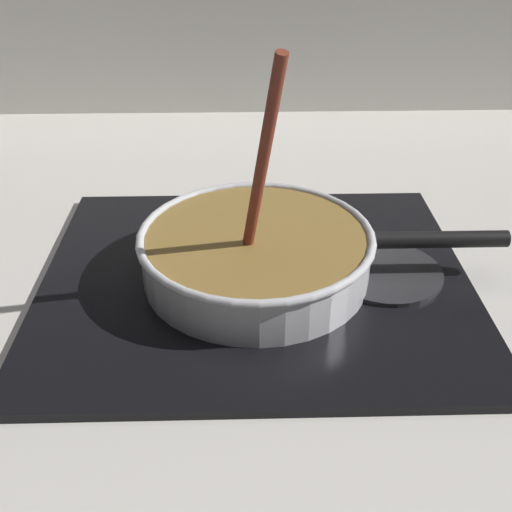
# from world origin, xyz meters

# --- Properties ---
(ground) EXTENTS (2.40, 1.60, 0.04)m
(ground) POSITION_xyz_m (0.00, 0.00, -0.02)
(ground) COLOR beige
(hob_plate) EXTENTS (0.56, 0.48, 0.01)m
(hob_plate) POSITION_xyz_m (0.10, 0.09, 0.01)
(hob_plate) COLOR black
(hob_plate) RESTS_ON ground
(burner_ring) EXTENTS (0.20, 0.20, 0.01)m
(burner_ring) POSITION_xyz_m (0.10, 0.09, 0.02)
(burner_ring) COLOR #592D0C
(burner_ring) RESTS_ON hob_plate
(spare_burner) EXTENTS (0.15, 0.15, 0.01)m
(spare_burner) POSITION_xyz_m (0.27, 0.09, 0.01)
(spare_burner) COLOR #262628
(spare_burner) RESTS_ON hob_plate
(cooking_pan) EXTENTS (0.48, 0.30, 0.31)m
(cooking_pan) POSITION_xyz_m (0.10, 0.09, 0.05)
(cooking_pan) COLOR silver
(cooking_pan) RESTS_ON hob_plate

